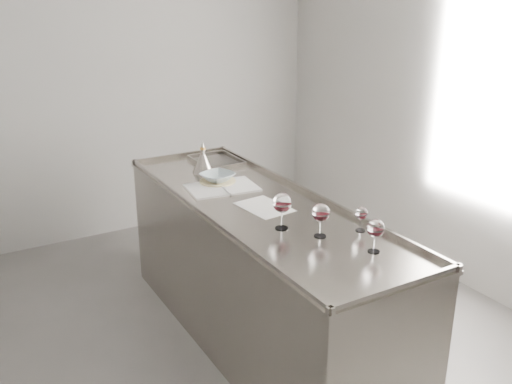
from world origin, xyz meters
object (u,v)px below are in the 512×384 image
wine_glass_left (282,204)px  ceramic_bowl (218,177)px  notebook (222,187)px  wine_glass_middle (321,213)px  counter (258,274)px  wine_funnel (203,163)px  wine_glass_small (361,214)px  wine_glass_right (375,229)px

wine_glass_left → ceramic_bowl: (0.04, 0.85, -0.10)m
wine_glass_left → notebook: (0.02, 0.75, -0.14)m
wine_glass_left → ceramic_bowl: bearing=87.4°
wine_glass_middle → ceramic_bowl: 1.05m
counter → wine_funnel: (-0.01, 0.74, 0.54)m
wine_glass_left → wine_glass_small: size_ratio=1.49×
wine_funnel → notebook: bearing=-96.5°
notebook → wine_funnel: 0.38m
wine_glass_small → notebook: bearing=108.6°
wine_glass_right → wine_funnel: size_ratio=0.75×
notebook → ceramic_bowl: size_ratio=2.25×
wine_glass_left → wine_glass_middle: wine_glass_left is taller
wine_glass_middle → wine_glass_small: (0.23, -0.05, -0.03)m
counter → wine_funnel: 0.92m
wine_glass_small → wine_funnel: bearing=102.0°
ceramic_bowl → wine_funnel: size_ratio=0.92×
ceramic_bowl → wine_funnel: bearing=85.7°
wine_glass_left → wine_glass_right: 0.53m
counter → notebook: 0.61m
wine_glass_left → wine_glass_small: bearing=-34.5°
ceramic_bowl → notebook: bearing=-101.7°
wine_glass_middle → ceramic_bowl: bearing=94.3°
counter → wine_glass_left: wine_glass_left is taller
wine_glass_small → notebook: (-0.33, 0.98, -0.09)m
wine_glass_right → ceramic_bowl: wine_glass_right is taller
wine_glass_right → ceramic_bowl: size_ratio=0.82×
wine_glass_left → wine_funnel: wine_funnel is taller
wine_glass_left → wine_glass_middle: (0.12, -0.19, -0.01)m
counter → wine_funnel: size_ratio=10.58×
wine_glass_small → ceramic_bowl: bearing=105.8°
wine_glass_middle → notebook: size_ratio=0.38×
wine_glass_right → counter: bearing=101.0°
wine_glass_middle → notebook: 0.95m
ceramic_bowl → wine_glass_left: bearing=-92.6°
wine_glass_small → ceramic_bowl: 1.13m
wine_glass_right → wine_funnel: (-0.18, 1.59, -0.05)m
wine_glass_right → wine_funnel: 1.60m
ceramic_bowl → wine_funnel: (0.02, 0.26, 0.02)m
wine_glass_right → wine_funnel: wine_funnel is taller
notebook → counter: bearing=-74.5°
wine_glass_left → notebook: 0.76m
wine_glass_left → wine_glass_right: bearing=-63.4°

